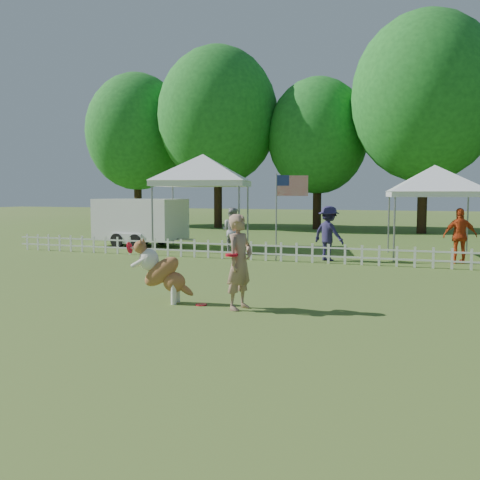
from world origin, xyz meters
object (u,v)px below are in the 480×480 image
at_px(cargo_trailer, 140,222).
at_px(flag_pole, 276,217).
at_px(frisbee_on_turf, 201,305).
at_px(spectator_b, 329,233).
at_px(handler, 240,262).
at_px(dog, 163,272).
at_px(spectator_a, 232,231).
at_px(canopy_tent_right, 433,213).
at_px(canopy_tent_left, 203,203).
at_px(spectator_c, 460,236).

distance_m(cargo_trailer, flag_pole, 6.99).
height_order(frisbee_on_turf, flag_pole, flag_pole).
xyz_separation_m(frisbee_on_turf, cargo_trailer, (-7.10, 9.60, 0.97)).
height_order(flag_pole, spectator_b, flag_pole).
height_order(handler, dog, handler).
relative_size(spectator_a, spectator_b, 0.94).
distance_m(cargo_trailer, spectator_b, 8.29).
xyz_separation_m(canopy_tent_right, flag_pole, (-4.65, -2.57, -0.12)).
xyz_separation_m(dog, canopy_tent_left, (-3.58, 9.79, 1.16)).
bearing_deg(frisbee_on_turf, spectator_a, 107.43).
height_order(flag_pole, spectator_a, flag_pole).
bearing_deg(spectator_b, dog, 106.53).
bearing_deg(dog, spectator_a, 93.03).
bearing_deg(canopy_tent_left, frisbee_on_turf, -79.89).
relative_size(dog, flag_pole, 0.45).
bearing_deg(spectator_a, flag_pole, 156.05).
relative_size(dog, spectator_c, 0.73).
distance_m(handler, spectator_b, 7.67).
xyz_separation_m(canopy_tent_left, spectator_c, (9.20, -1.40, -0.93)).
distance_m(dog, canopy_tent_right, 10.84).
relative_size(frisbee_on_turf, spectator_a, 0.14).
distance_m(canopy_tent_right, cargo_trailer, 11.15).
xyz_separation_m(dog, frisbee_on_turf, (0.80, 0.06, -0.60)).
relative_size(canopy_tent_left, spectator_b, 2.05).
distance_m(handler, canopy_tent_right, 10.21).
height_order(dog, spectator_b, spectator_b).
height_order(handler, spectator_c, handler).
height_order(dog, spectator_a, spectator_a).
distance_m(canopy_tent_right, spectator_b, 3.73).
relative_size(handler, flag_pole, 0.64).
bearing_deg(canopy_tent_right, canopy_tent_left, 170.52).
bearing_deg(spectator_c, dog, 42.54).
xyz_separation_m(spectator_b, spectator_c, (3.88, 0.73, -0.02)).
bearing_deg(canopy_tent_left, canopy_tent_right, -14.93).
xyz_separation_m(cargo_trailer, spectator_b, (8.05, -1.99, -0.11)).
bearing_deg(canopy_tent_left, spectator_a, -52.64).
height_order(canopy_tent_left, cargo_trailer, canopy_tent_left).
bearing_deg(flag_pole, spectator_a, 128.46).
distance_m(canopy_tent_left, spectator_c, 9.35).
distance_m(canopy_tent_left, spectator_a, 2.44).
bearing_deg(flag_pole, spectator_b, 1.46).
height_order(frisbee_on_turf, spectator_a, spectator_a).
bearing_deg(spectator_c, spectator_a, -13.61).
xyz_separation_m(canopy_tent_right, cargo_trailer, (-11.14, -0.01, -0.52)).
xyz_separation_m(canopy_tent_left, spectator_a, (1.75, -1.40, -0.96)).
height_order(handler, canopy_tent_left, canopy_tent_left).
xyz_separation_m(flag_pole, spectator_b, (1.56, 0.57, -0.51)).
relative_size(handler, spectator_c, 1.04).
height_order(dog, canopy_tent_left, canopy_tent_left).
bearing_deg(spectator_a, canopy_tent_right, -160.17).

